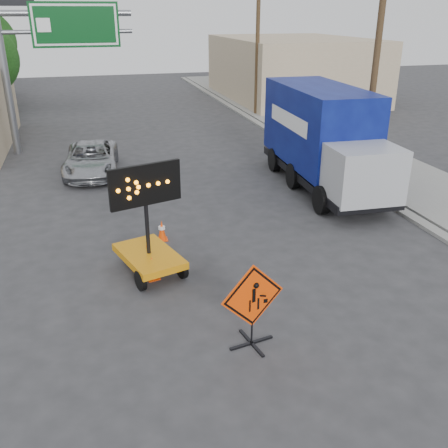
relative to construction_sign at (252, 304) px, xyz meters
name	(u,v)px	position (x,y,z in m)	size (l,w,h in m)	color
ground	(267,350)	(0.25, -0.30, -1.00)	(100.00, 100.00, 0.00)	#2D2D30
curb_right	(298,148)	(7.45, 14.70, -0.94)	(0.40, 60.00, 0.12)	gray
sidewalk_right	(339,145)	(9.75, 14.70, -0.92)	(4.00, 60.00, 0.15)	gray
building_right_far	(292,69)	(13.25, 29.70, 1.30)	(10.00, 14.00, 4.60)	tan
highway_gantry	(48,44)	(-4.18, 17.66, 4.07)	(6.18, 0.38, 6.90)	slate
utility_pole_near	(376,62)	(8.25, 9.70, 3.69)	(1.80, 0.26, 9.00)	#49311F
utility_pole_far	(258,42)	(8.25, 23.70, 3.69)	(1.80, 0.26, 9.00)	#49311F
construction_sign	(252,304)	(0.00, 0.00, 0.00)	(1.41, 1.01, 1.89)	black
arrow_board	(149,249)	(-1.63, 3.75, -0.32)	(1.86, 2.40, 3.03)	orange
pickup_truck	(91,159)	(-2.81, 13.29, -0.35)	(2.16, 4.69, 1.30)	#A0A2A7
box_truck	(323,144)	(5.94, 9.09, 0.74)	(2.89, 8.18, 3.84)	black
cone_a	(152,268)	(-1.62, 3.36, -0.68)	(0.39, 0.39, 0.64)	#FC4205
cone_b	(147,255)	(-1.65, 4.10, -0.67)	(0.38, 0.38, 0.65)	#FC4205
cone_c	(162,230)	(-0.99, 5.70, -0.68)	(0.33, 0.33, 0.64)	#FC4205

